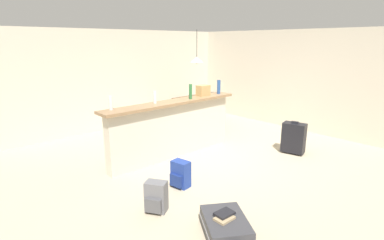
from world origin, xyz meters
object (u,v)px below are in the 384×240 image
at_px(dining_chair_near_partition, 211,109).
at_px(backpack_blue, 180,174).
at_px(pendant_lamp, 197,60).
at_px(backpack_grey, 156,197).
at_px(bottle_blue, 219,87).
at_px(dining_table, 197,101).
at_px(bottle_green, 191,92).
at_px(bottle_white, 111,103).
at_px(grocery_bag, 203,90).
at_px(suitcase_flat_charcoal, 226,227).
at_px(book_stack, 224,216).
at_px(suitcase_upright_black, 294,138).
at_px(bottle_clear, 155,97).

distance_m(dining_chair_near_partition, backpack_blue, 3.37).
height_order(pendant_lamp, backpack_grey, pendant_lamp).
distance_m(bottle_blue, backpack_grey, 3.24).
xyz_separation_m(dining_table, backpack_blue, (-2.72, -2.52, -0.44)).
bearing_deg(bottle_blue, dining_chair_near_partition, 51.58).
bearing_deg(bottle_green, bottle_blue, 3.38).
bearing_deg(bottle_white, pendant_lamp, 22.11).
height_order(grocery_bag, suitcase_flat_charcoal, grocery_bag).
relative_size(suitcase_flat_charcoal, backpack_blue, 2.09).
relative_size(dining_chair_near_partition, suitcase_flat_charcoal, 1.06).
height_order(grocery_bag, pendant_lamp, pendant_lamp).
xyz_separation_m(bottle_blue, book_stack, (-2.43, -2.36, -1.01)).
xyz_separation_m(grocery_bag, dining_table, (1.13, 1.39, -0.57)).
bearing_deg(dining_chair_near_partition, bottle_blue, -128.42).
bearing_deg(suitcase_upright_black, pendant_lamp, 89.63).
distance_m(suitcase_flat_charcoal, book_stack, 0.14).
xyz_separation_m(grocery_bag, backpack_blue, (-1.59, -1.13, -1.02)).
bearing_deg(pendant_lamp, grocery_bag, -128.75).
bearing_deg(bottle_clear, dining_chair_near_partition, 19.42).
distance_m(dining_table, backpack_blue, 3.73).
xyz_separation_m(suitcase_flat_charcoal, book_stack, (-0.01, 0.02, 0.14)).
bearing_deg(bottle_clear, bottle_green, -8.18).
bearing_deg(backpack_grey, book_stack, -73.49).
bearing_deg(bottle_clear, suitcase_flat_charcoal, -107.80).
relative_size(bottle_clear, book_stack, 0.83).
relative_size(bottle_white, backpack_blue, 0.55).
distance_m(bottle_blue, book_stack, 3.54).
height_order(bottle_blue, backpack_grey, bottle_blue).
distance_m(bottle_clear, suitcase_upright_black, 2.89).
xyz_separation_m(bottle_clear, pendant_lamp, (2.28, 1.31, 0.53)).
height_order(bottle_white, grocery_bag, bottle_white).
bearing_deg(bottle_clear, bottle_white, 177.51).
height_order(suitcase_upright_black, book_stack, suitcase_upright_black).
xyz_separation_m(bottle_blue, suitcase_flat_charcoal, (-2.43, -2.38, -1.15)).
xyz_separation_m(bottle_clear, bottle_green, (0.77, -0.11, 0.03)).
relative_size(bottle_white, dining_chair_near_partition, 0.25).
bearing_deg(bottle_white, suitcase_flat_charcoal, -88.23).
distance_m(bottle_white, dining_chair_near_partition, 3.38).
distance_m(bottle_blue, backpack_blue, 2.52).
distance_m(bottle_clear, book_stack, 2.73).
distance_m(dining_table, suitcase_upright_black, 2.96).
relative_size(pendant_lamp, backpack_blue, 2.05).
relative_size(suitcase_upright_black, backpack_blue, 1.60).
xyz_separation_m(bottle_blue, grocery_bag, (-0.43, 0.05, -0.04)).
xyz_separation_m(bottle_green, dining_chair_near_partition, (1.57, 0.94, -0.74)).
bearing_deg(dining_chair_near_partition, suitcase_flat_charcoal, -133.75).
bearing_deg(pendant_lamp, bottle_white, -157.89).
bearing_deg(dining_chair_near_partition, bottle_white, -166.16).
xyz_separation_m(bottle_clear, backpack_blue, (-0.37, -1.14, -1.02)).
relative_size(bottle_white, pendant_lamp, 0.27).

